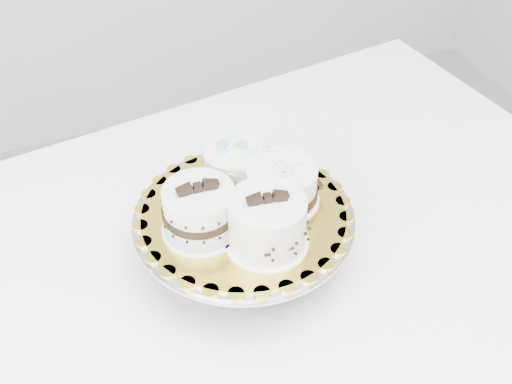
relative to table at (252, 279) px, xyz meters
name	(u,v)px	position (x,y,z in m)	size (l,w,h in m)	color
table	(252,279)	(0.00, 0.00, 0.00)	(1.39, 1.01, 0.75)	white
cake_stand	(244,228)	(-0.01, 0.00, 0.13)	(0.34, 0.34, 0.09)	gray
cake_board	(244,213)	(-0.01, 0.00, 0.16)	(0.31, 0.31, 0.00)	gold
cake_swirl	(267,223)	(-0.01, -0.07, 0.20)	(0.13, 0.13, 0.10)	white
cake_banded	(200,212)	(-0.08, -0.01, 0.20)	(0.11, 0.11, 0.09)	white
cake_dots	(234,168)	(0.00, 0.06, 0.20)	(0.11, 0.11, 0.07)	white
cake_ribbon	(282,185)	(0.05, 0.00, 0.19)	(0.13, 0.12, 0.06)	white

